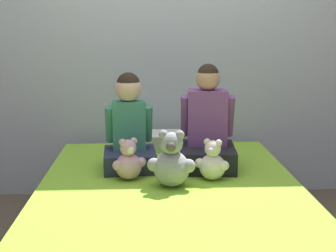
# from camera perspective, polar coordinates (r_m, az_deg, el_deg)

# --- Properties ---
(wall_behind_bed) EXTENTS (8.00, 0.06, 2.50)m
(wall_behind_bed) POSITION_cam_1_polar(r_m,az_deg,el_deg) (3.62, -0.67, 11.08)
(wall_behind_bed) COLOR silver
(wall_behind_bed) RESTS_ON ground_plane
(bed) EXTENTS (1.49, 1.94, 0.44)m
(bed) POSITION_cam_1_polar(r_m,az_deg,el_deg) (2.73, 0.27, -11.55)
(bed) COLOR brown
(bed) RESTS_ON ground_plane
(child_on_left) EXTENTS (0.33, 0.35, 0.60)m
(child_on_left) POSITION_cam_1_polar(r_m,az_deg,el_deg) (2.90, -4.76, -0.46)
(child_on_left) COLOR #282D47
(child_on_left) RESTS_ON bed
(child_on_right) EXTENTS (0.37, 0.41, 0.65)m
(child_on_right) POSITION_cam_1_polar(r_m,az_deg,el_deg) (2.93, 4.82, -0.43)
(child_on_right) COLOR black
(child_on_right) RESTS_ON bed
(teddy_bear_held_by_left_child) EXTENTS (0.19, 0.15, 0.24)m
(teddy_bear_held_by_left_child) POSITION_cam_1_polar(r_m,az_deg,el_deg) (2.71, -4.82, -4.42)
(teddy_bear_held_by_left_child) COLOR #DBA3B2
(teddy_bear_held_by_left_child) RESTS_ON bed
(teddy_bear_held_by_right_child) EXTENTS (0.19, 0.15, 0.24)m
(teddy_bear_held_by_right_child) POSITION_cam_1_polar(r_m,az_deg,el_deg) (2.71, 5.44, -4.48)
(teddy_bear_held_by_right_child) COLOR silver
(teddy_bear_held_by_right_child) RESTS_ON bed
(teddy_bear_between_children) EXTENTS (0.26, 0.20, 0.32)m
(teddy_bear_between_children) POSITION_cam_1_polar(r_m,az_deg,el_deg) (2.58, 0.43, -4.52)
(teddy_bear_between_children) COLOR #939399
(teddy_bear_between_children) RESTS_ON bed
(pillow_at_headboard) EXTENTS (0.45, 0.26, 0.11)m
(pillow_at_headboard) POSITION_cam_1_polar(r_m,az_deg,el_deg) (3.41, -0.44, -1.77)
(pillow_at_headboard) COLOR silver
(pillow_at_headboard) RESTS_ON bed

